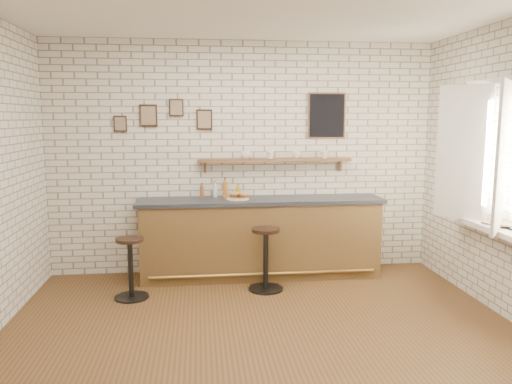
{
  "coord_description": "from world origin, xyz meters",
  "views": [
    {
      "loc": [
        -0.58,
        -4.48,
        2.03
      ],
      "look_at": [
        0.04,
        0.9,
        1.22
      ],
      "focal_mm": 35.0,
      "sensor_mm": 36.0,
      "label": 1
    }
  ],
  "objects_px": {
    "ciabatta_sandwich": "(239,195)",
    "bitters_bottle_brown": "(202,191)",
    "sandwich_plate": "(238,199)",
    "shelf_cup_c": "(296,155)",
    "bar_counter": "(261,237)",
    "shelf_cup_a": "(246,155)",
    "book_upper": "(491,223)",
    "bar_stool_right": "(266,257)",
    "shelf_cup_b": "(270,155)",
    "book_lower": "(490,225)",
    "bar_stool_left": "(131,266)",
    "shelf_cup_d": "(324,154)",
    "bitters_bottle_amber": "(225,189)",
    "bitters_bottle_white": "(215,191)",
    "condiment_bottle_yellow": "(238,191)"
  },
  "relations": [
    {
      "from": "bitters_bottle_white",
      "to": "sandwich_plate",
      "type": "bearing_deg",
      "value": -38.01
    },
    {
      "from": "sandwich_plate",
      "to": "book_lower",
      "type": "xyz_separation_m",
      "value": [
        2.48,
        -1.48,
        -0.07
      ]
    },
    {
      "from": "bar_stool_right",
      "to": "shelf_cup_a",
      "type": "xyz_separation_m",
      "value": [
        -0.17,
        0.74,
        1.15
      ]
    },
    {
      "from": "ciabatta_sandwich",
      "to": "bitters_bottle_white",
      "type": "bearing_deg",
      "value": 143.06
    },
    {
      "from": "bitters_bottle_brown",
      "to": "shelf_cup_b",
      "type": "distance_m",
      "value": 1.0
    },
    {
      "from": "ciabatta_sandwich",
      "to": "shelf_cup_d",
      "type": "xyz_separation_m",
      "value": [
        1.14,
        0.22,
        0.49
      ]
    },
    {
      "from": "book_lower",
      "to": "bitters_bottle_white",
      "type": "bearing_deg",
      "value": 127.78
    },
    {
      "from": "ciabatta_sandwich",
      "to": "sandwich_plate",
      "type": "bearing_deg",
      "value": 180.0
    },
    {
      "from": "shelf_cup_b",
      "to": "bitters_bottle_brown",
      "type": "bearing_deg",
      "value": 106.19
    },
    {
      "from": "bar_counter",
      "to": "sandwich_plate",
      "type": "height_order",
      "value": "sandwich_plate"
    },
    {
      "from": "shelf_cup_c",
      "to": "book_upper",
      "type": "bearing_deg",
      "value": -108.49
    },
    {
      "from": "bitters_bottle_amber",
      "to": "shelf_cup_c",
      "type": "height_order",
      "value": "shelf_cup_c"
    },
    {
      "from": "bitters_bottle_brown",
      "to": "bitters_bottle_amber",
      "type": "xyz_separation_m",
      "value": [
        0.3,
        -0.0,
        0.03
      ]
    },
    {
      "from": "bitters_bottle_brown",
      "to": "shelf_cup_b",
      "type": "xyz_separation_m",
      "value": [
        0.88,
        0.0,
        0.46
      ]
    },
    {
      "from": "shelf_cup_c",
      "to": "shelf_cup_d",
      "type": "distance_m",
      "value": 0.37
    },
    {
      "from": "book_lower",
      "to": "book_upper",
      "type": "distance_m",
      "value": 0.03
    },
    {
      "from": "bitters_bottle_white",
      "to": "book_upper",
      "type": "height_order",
      "value": "bitters_bottle_white"
    },
    {
      "from": "ciabatta_sandwich",
      "to": "bitters_bottle_brown",
      "type": "bearing_deg",
      "value": 154.54
    },
    {
      "from": "bar_stool_left",
      "to": "shelf_cup_a",
      "type": "bearing_deg",
      "value": 31.16
    },
    {
      "from": "shelf_cup_b",
      "to": "sandwich_plate",
      "type": "bearing_deg",
      "value": 132.68
    },
    {
      "from": "bar_stool_right",
      "to": "book_upper",
      "type": "relative_size",
      "value": 3.34
    },
    {
      "from": "shelf_cup_a",
      "to": "bar_counter",
      "type": "bearing_deg",
      "value": -79.24
    },
    {
      "from": "sandwich_plate",
      "to": "bitters_bottle_brown",
      "type": "bearing_deg",
      "value": 154.0
    },
    {
      "from": "bar_stool_left",
      "to": "bar_stool_right",
      "type": "height_order",
      "value": "bar_stool_right"
    },
    {
      "from": "bitters_bottle_brown",
      "to": "bar_stool_left",
      "type": "height_order",
      "value": "bitters_bottle_brown"
    },
    {
      "from": "bar_stool_right",
      "to": "ciabatta_sandwich",
      "type": "bearing_deg",
      "value": 117.92
    },
    {
      "from": "shelf_cup_d",
      "to": "book_upper",
      "type": "height_order",
      "value": "shelf_cup_d"
    },
    {
      "from": "shelf_cup_b",
      "to": "book_lower",
      "type": "xyz_separation_m",
      "value": [
        2.04,
        -1.7,
        -0.61
      ]
    },
    {
      "from": "sandwich_plate",
      "to": "shelf_cup_c",
      "type": "xyz_separation_m",
      "value": [
        0.78,
        0.22,
        0.53
      ]
    },
    {
      "from": "shelf_cup_d",
      "to": "book_lower",
      "type": "xyz_separation_m",
      "value": [
        1.32,
        -1.7,
        -0.61
      ]
    },
    {
      "from": "bar_stool_left",
      "to": "bitters_bottle_amber",
      "type": "bearing_deg",
      "value": 36.85
    },
    {
      "from": "ciabatta_sandwich",
      "to": "bar_stool_right",
      "type": "xyz_separation_m",
      "value": [
        0.27,
        -0.52,
        -0.66
      ]
    },
    {
      "from": "shelf_cup_a",
      "to": "book_upper",
      "type": "xyz_separation_m",
      "value": [
        2.36,
        -1.71,
        -0.59
      ]
    },
    {
      "from": "bar_counter",
      "to": "bar_stool_left",
      "type": "relative_size",
      "value": 4.46
    },
    {
      "from": "ciabatta_sandwich",
      "to": "bitters_bottle_brown",
      "type": "relative_size",
      "value": 1.42
    },
    {
      "from": "bar_counter",
      "to": "book_upper",
      "type": "xyz_separation_m",
      "value": [
        2.19,
        -1.51,
        0.45
      ]
    },
    {
      "from": "bar_stool_left",
      "to": "shelf_cup_d",
      "type": "relative_size",
      "value": 6.72
    },
    {
      "from": "condiment_bottle_yellow",
      "to": "shelf_cup_d",
      "type": "height_order",
      "value": "shelf_cup_d"
    },
    {
      "from": "shelf_cup_d",
      "to": "bar_counter",
      "type": "bearing_deg",
      "value": 165.9
    },
    {
      "from": "ciabatta_sandwich",
      "to": "bitters_bottle_brown",
      "type": "xyz_separation_m",
      "value": [
        -0.46,
        0.22,
        0.02
      ]
    },
    {
      "from": "shelf_cup_d",
      "to": "book_upper",
      "type": "relative_size",
      "value": 0.46
    },
    {
      "from": "sandwich_plate",
      "to": "shelf_cup_b",
      "type": "relative_size",
      "value": 2.67
    },
    {
      "from": "ciabatta_sandwich",
      "to": "bar_stool_left",
      "type": "distance_m",
      "value": 1.58
    },
    {
      "from": "sandwich_plate",
      "to": "book_upper",
      "type": "distance_m",
      "value": 2.89
    },
    {
      "from": "bitters_bottle_amber",
      "to": "bar_stool_left",
      "type": "xyz_separation_m",
      "value": [
        -1.11,
        -0.84,
        -0.74
      ]
    },
    {
      "from": "bar_counter",
      "to": "bitters_bottle_brown",
      "type": "relative_size",
      "value": 16.85
    },
    {
      "from": "bar_stool_left",
      "to": "shelf_cup_b",
      "type": "height_order",
      "value": "shelf_cup_b"
    },
    {
      "from": "shelf_cup_a",
      "to": "shelf_cup_c",
      "type": "distance_m",
      "value": 0.66
    },
    {
      "from": "bitters_bottle_amber",
      "to": "book_upper",
      "type": "bearing_deg",
      "value": -33.07
    },
    {
      "from": "condiment_bottle_yellow",
      "to": "bar_stool_right",
      "type": "bearing_deg",
      "value": -69.99
    }
  ]
}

